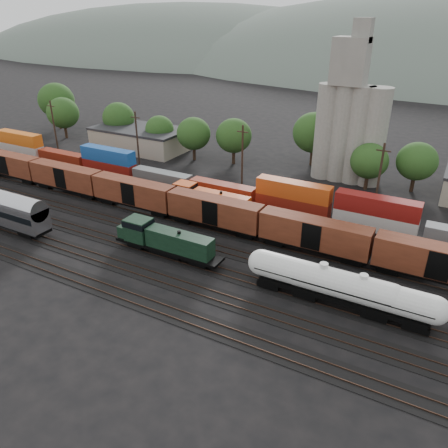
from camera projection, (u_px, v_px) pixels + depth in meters
The scene contains 12 objects.
ground at pixel (248, 257), 59.09m from camera, with size 600.00×600.00×0.00m, color black.
tracks at pixel (248, 257), 59.07m from camera, with size 180.00×33.20×0.20m.
green_locomotive at pixel (162, 239), 58.60m from camera, with size 16.00×2.82×4.23m.
tank_car_a at pixel (322, 280), 48.94m from camera, with size 18.11×3.24×4.75m.
tank_car_b at pixel (361, 292), 47.09m from camera, with size 17.62×3.15×4.62m.
orange_locomotive at pixel (206, 199), 71.33m from camera, with size 16.26×2.71×4.06m.
boxcar_string at pixel (373, 247), 55.18m from camera, with size 184.40×2.90×4.20m.
container_wall at pixel (205, 185), 76.65m from camera, with size 162.23×2.60×5.80m.
grain_silo at pixel (350, 123), 81.07m from camera, with size 13.40×5.00×29.00m.
industrial_sheds at pixel (361, 171), 82.87m from camera, with size 119.38×17.26×5.10m.
tree_band at pixel (310, 142), 86.99m from camera, with size 162.26×20.17×12.41m.
utility_poles at pixel (306, 167), 73.68m from camera, with size 122.20×0.36×12.00m.
Camera 1 is at (21.63, -46.37, 30.08)m, focal length 35.00 mm.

